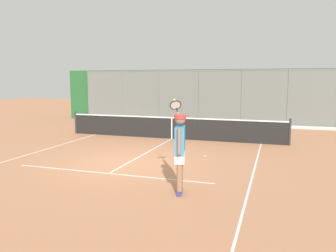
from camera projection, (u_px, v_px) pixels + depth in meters
ground_plane at (127, 163)px, 10.43m from camera, size 60.00×60.00×0.00m
court_line_markings at (105, 175)px, 9.09m from camera, size 7.66×10.63×0.01m
fence_backdrop at (201, 97)px, 20.10m from camera, size 17.67×1.37×3.18m
tennis_net at (172, 128)px, 14.70m from camera, size 9.85×0.09×1.07m
tennis_player at (180, 146)px, 7.57m from camera, size 0.70×1.39×2.10m
tennis_ball_mid_court at (205, 156)px, 11.23m from camera, size 0.07×0.07×0.07m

